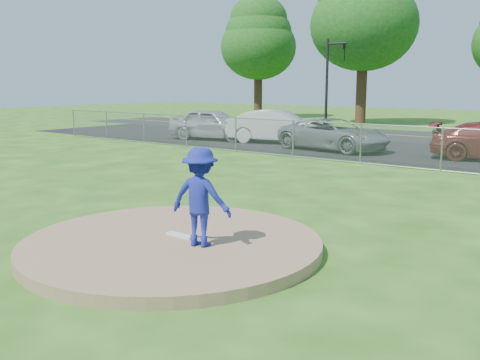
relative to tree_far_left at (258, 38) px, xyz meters
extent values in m
plane|color=#265913|center=(22.00, -23.00, -7.06)|extent=(120.00, 120.00, 0.00)
cylinder|color=#8E704E|center=(22.00, -33.00, -6.96)|extent=(5.40, 5.40, 0.20)
cube|color=white|center=(22.00, -32.80, -6.84)|extent=(0.60, 0.15, 0.04)
cube|color=gray|center=(22.00, -21.00, -6.31)|extent=(40.00, 0.06, 1.50)
cube|color=black|center=(22.00, -16.50, -7.05)|extent=(50.00, 8.00, 0.01)
cylinder|color=#352213|center=(0.00, 0.00, -4.96)|extent=(0.74, 0.74, 4.20)
ellipsoid|color=#174C14|center=(0.00, 0.00, -0.84)|extent=(6.72, 6.72, 5.71)
ellipsoid|color=#174C14|center=(0.00, 0.00, 0.33)|extent=(5.91, 5.91, 5.03)
ellipsoid|color=#174C14|center=(0.00, 0.00, 1.51)|extent=(5.11, 5.11, 4.34)
cylinder|color=#382214|center=(11.00, -2.00, -4.61)|extent=(0.78, 0.78, 4.90)
ellipsoid|color=#164D14|center=(11.00, -2.00, 0.19)|extent=(7.84, 7.84, 6.66)
ellipsoid|color=#164D14|center=(11.00, -2.00, 1.56)|extent=(6.90, 6.90, 5.86)
cylinder|color=black|center=(13.00, -11.00, -4.26)|extent=(0.16, 0.16, 5.60)
cylinder|color=black|center=(13.60, -11.00, -1.76)|extent=(1.20, 0.12, 0.12)
imported|color=black|center=(14.08, -11.00, -2.26)|extent=(0.16, 0.20, 1.00)
imported|color=navy|center=(22.67, -32.97, -6.01)|extent=(1.22, 0.88, 1.71)
cone|color=#F5570C|center=(17.15, -17.23, -6.70)|extent=(0.36, 0.36, 0.69)
imported|color=#AEAEB2|center=(9.79, -17.64, -6.21)|extent=(5.22, 2.97, 1.67)
imported|color=silver|center=(13.49, -16.91, -6.21)|extent=(5.40, 3.09, 1.68)
imported|color=gray|center=(17.22, -17.90, -6.33)|extent=(5.41, 2.99, 1.43)
camera|label=1|loc=(28.69, -39.62, -4.11)|focal=40.00mm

